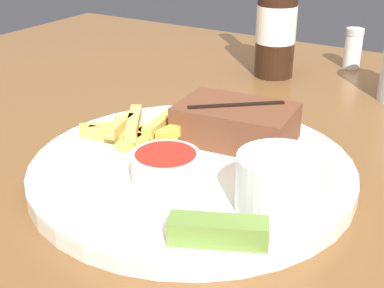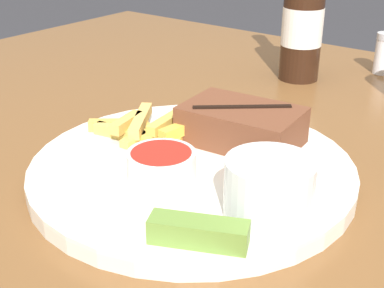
# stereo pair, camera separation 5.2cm
# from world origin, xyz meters

# --- Properties ---
(dining_table) EXTENTS (1.30, 1.16, 0.73)m
(dining_table) POSITION_xyz_m (0.00, 0.00, 0.66)
(dining_table) COLOR brown
(dining_table) RESTS_ON ground_plane
(dinner_plate) EXTENTS (0.32, 0.32, 0.02)m
(dinner_plate) POSITION_xyz_m (0.00, 0.00, 0.74)
(dinner_plate) COLOR silver
(dinner_plate) RESTS_ON dining_table
(steak_portion) EXTENTS (0.13, 0.09, 0.04)m
(steak_portion) POSITION_xyz_m (0.01, 0.07, 0.77)
(steak_portion) COLOR brown
(steak_portion) RESTS_ON dinner_plate
(fries_pile) EXTENTS (0.13, 0.11, 0.02)m
(fries_pile) POSITION_xyz_m (-0.07, 0.02, 0.76)
(fries_pile) COLOR gold
(fries_pile) RESTS_ON dinner_plate
(coleslaw_cup) EXTENTS (0.07, 0.07, 0.05)m
(coleslaw_cup) POSITION_xyz_m (0.11, -0.04, 0.77)
(coleslaw_cup) COLOR white
(coleslaw_cup) RESTS_ON dinner_plate
(dipping_sauce_cup) EXTENTS (0.06, 0.06, 0.03)m
(dipping_sauce_cup) POSITION_xyz_m (-0.00, -0.05, 0.76)
(dipping_sauce_cup) COLOR silver
(dipping_sauce_cup) RESTS_ON dinner_plate
(pickle_spear) EXTENTS (0.08, 0.05, 0.02)m
(pickle_spear) POSITION_xyz_m (0.09, -0.10, 0.76)
(pickle_spear) COLOR olive
(pickle_spear) RESTS_ON dinner_plate
(fork_utensil) EXTENTS (0.13, 0.05, 0.00)m
(fork_utensil) POSITION_xyz_m (-0.08, -0.02, 0.75)
(fork_utensil) COLOR #B7B7BC
(fork_utensil) RESTS_ON dinner_plate
(beer_bottle) EXTENTS (0.06, 0.06, 0.24)m
(beer_bottle) POSITION_xyz_m (-0.07, 0.36, 0.81)
(beer_bottle) COLOR black
(beer_bottle) RESTS_ON dining_table
(salt_shaker) EXTENTS (0.03, 0.03, 0.07)m
(salt_shaker) POSITION_xyz_m (0.03, 0.46, 0.76)
(salt_shaker) COLOR white
(salt_shaker) RESTS_ON dining_table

